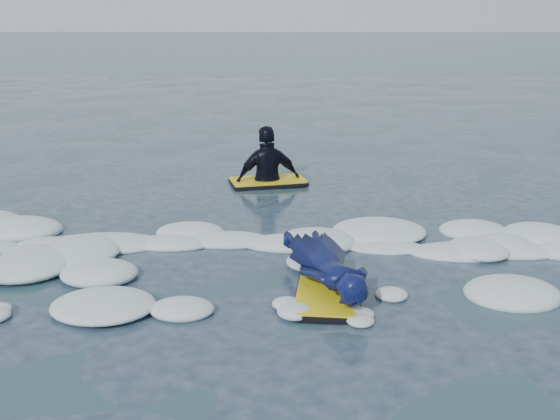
{
  "coord_description": "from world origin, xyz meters",
  "views": [
    {
      "loc": [
        1.17,
        -6.46,
        2.87
      ],
      "look_at": [
        1.06,
        1.6,
        0.45
      ],
      "focal_mm": 45.0,
      "sensor_mm": 36.0,
      "label": 1
    }
  ],
  "objects": [
    {
      "name": "prone_woman_unit",
      "position": [
        1.57,
        0.23,
        0.24
      ],
      "size": [
        1.12,
        1.89,
        0.47
      ],
      "rotation": [
        0.0,
        0.0,
        1.48
      ],
      "color": "black",
      "rests_on": "ground"
    },
    {
      "name": "ground",
      "position": [
        0.0,
        0.0,
        0.0
      ],
      "size": [
        120.0,
        120.0,
        0.0
      ],
      "primitive_type": "plane",
      "color": "#18343B",
      "rests_on": "ground"
    },
    {
      "name": "waiting_rider_unit",
      "position": [
        0.83,
        4.5,
        0.05
      ],
      "size": [
        1.33,
        0.94,
        1.81
      ],
      "rotation": [
        0.0,
        0.0,
        0.25
      ],
      "color": "black",
      "rests_on": "ground"
    },
    {
      "name": "foam_band",
      "position": [
        0.0,
        1.03,
        0.0
      ],
      "size": [
        12.0,
        3.1,
        0.3
      ],
      "primitive_type": null,
      "color": "white",
      "rests_on": "ground"
    }
  ]
}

